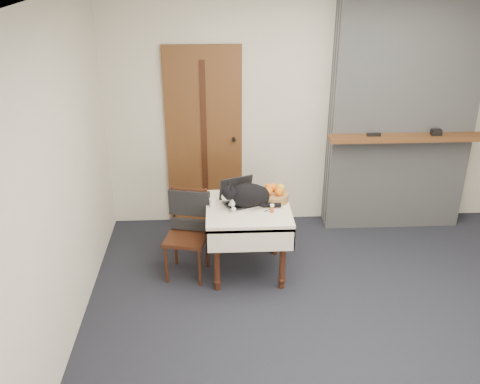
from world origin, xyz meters
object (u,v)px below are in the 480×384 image
at_px(chair, 188,221).
at_px(cat, 249,196).
at_px(laptop, 239,198).
at_px(cream_jar, 213,203).
at_px(side_table, 248,218).
at_px(door, 204,138).
at_px(pill_bottle, 272,208).
at_px(fruit_basket, 274,195).

bearing_deg(chair, cat, 7.75).
bearing_deg(laptop, cream_jar, 170.34).
xyz_separation_m(side_table, cat, (0.01, 0.00, 0.23)).
height_order(cream_jar, chair, chair).
height_order(door, pill_bottle, door).
relative_size(door, cat, 3.54).
relative_size(cat, cream_jar, 7.18).
xyz_separation_m(door, laptop, (0.34, -1.00, -0.24)).
relative_size(side_table, cream_jar, 9.90).
bearing_deg(chair, side_table, 7.53).
bearing_deg(door, laptop, -71.41).
xyz_separation_m(side_table, pill_bottle, (0.21, -0.12, 0.15)).
bearing_deg(cream_jar, cat, -4.22).
height_order(side_table, cat, cat).
distance_m(fruit_basket, chair, 0.85).
distance_m(side_table, chair, 0.57).
relative_size(side_table, pill_bottle, 9.98).
xyz_separation_m(laptop, cream_jar, (-0.25, -0.05, -0.02)).
bearing_deg(chair, fruit_basket, 17.54).
xyz_separation_m(door, fruit_basket, (0.66, -0.96, -0.24)).
relative_size(door, fruit_basket, 7.16).
relative_size(door, chair, 2.35).
height_order(cream_jar, fruit_basket, fruit_basket).
distance_m(side_table, fruit_basket, 0.33).
distance_m(laptop, fruit_basket, 0.33).
bearing_deg(side_table, cream_jar, 175.42).
height_order(cat, fruit_basket, cat).
relative_size(door, side_table, 2.56).
xyz_separation_m(laptop, pill_bottle, (0.29, -0.20, -0.02)).
relative_size(cat, fruit_basket, 2.03).
xyz_separation_m(cat, fruit_basket, (0.24, 0.12, -0.05)).
bearing_deg(door, fruit_basket, -55.26).
bearing_deg(fruit_basket, chair, -174.92).
height_order(pill_bottle, fruit_basket, fruit_basket).
relative_size(cream_jar, chair, 0.09).
relative_size(laptop, cream_jar, 5.19).
height_order(fruit_basket, chair, fruit_basket).
bearing_deg(laptop, cat, -63.75).
relative_size(pill_bottle, chair, 0.09).
height_order(door, fruit_basket, door).
relative_size(side_table, fruit_basket, 2.79).
height_order(laptop, pill_bottle, laptop).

